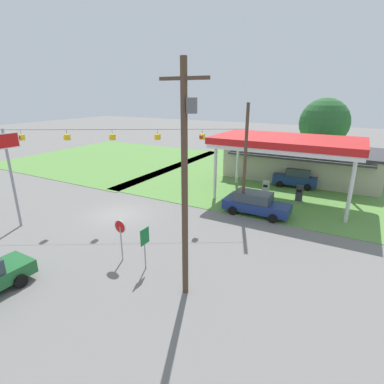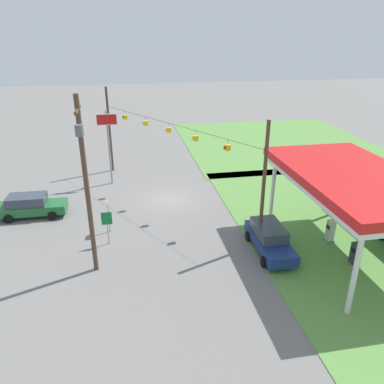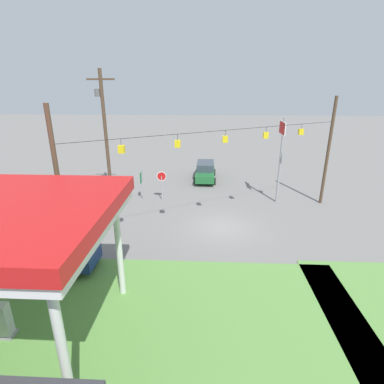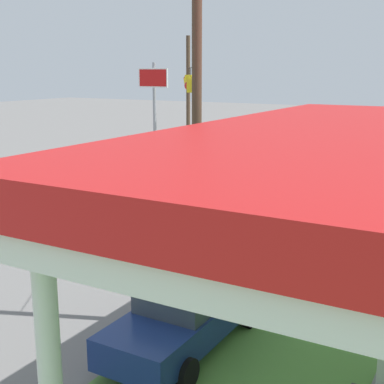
% 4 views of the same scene
% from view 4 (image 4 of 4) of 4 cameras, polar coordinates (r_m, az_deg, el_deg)
% --- Properties ---
extents(ground_plane, '(160.00, 160.00, 0.00)m').
position_cam_4_polar(ground_plane, '(23.68, -0.14, -3.18)').
color(ground_plane, slate).
extents(car_at_pumps_front, '(5.16, 2.15, 1.80)m').
position_cam_4_polar(car_at_pumps_front, '(13.26, -0.27, -12.22)').
color(car_at_pumps_front, navy).
rests_on(car_at_pumps_front, ground).
extents(stop_sign_roadside, '(0.80, 0.08, 2.50)m').
position_cam_4_polar(stop_sign_roadside, '(22.62, -17.58, 0.18)').
color(stop_sign_roadside, '#99999E').
rests_on(stop_sign_roadside, ground).
extents(stop_sign_overhead, '(0.22, 1.84, 6.95)m').
position_cam_4_polar(stop_sign_overhead, '(29.49, -4.08, 9.43)').
color(stop_sign_overhead, gray).
rests_on(stop_sign_overhead, ground).
extents(signal_span_gantry, '(17.09, 10.24, 8.52)m').
position_cam_4_polar(signal_span_gantry, '(22.84, -0.18, 8.29)').
color(signal_span_gantry, '#4C3828').
rests_on(signal_span_gantry, ground).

